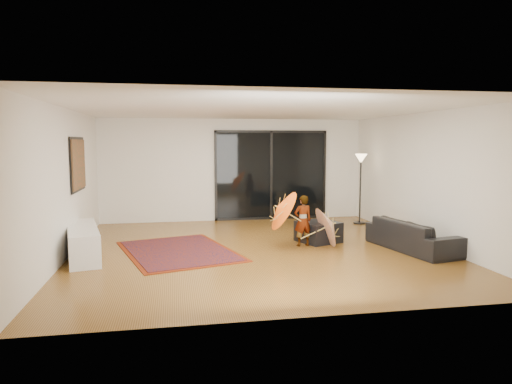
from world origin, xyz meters
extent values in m
plane|color=brown|center=(0.00, 0.00, 0.00)|extent=(7.00, 7.00, 0.00)
plane|color=white|center=(0.00, 0.00, 2.70)|extent=(7.00, 7.00, 0.00)
plane|color=silver|center=(0.00, 3.50, 1.35)|extent=(7.00, 0.00, 7.00)
plane|color=silver|center=(0.00, -3.50, 1.35)|extent=(7.00, 0.00, 7.00)
plane|color=silver|center=(-3.50, 0.00, 1.35)|extent=(0.00, 7.00, 7.00)
plane|color=silver|center=(3.50, 0.00, 1.35)|extent=(0.00, 7.00, 7.00)
cube|color=black|center=(1.00, 3.47, 1.20)|extent=(3.00, 0.04, 2.40)
cube|color=black|center=(1.00, 3.45, 2.37)|extent=(3.06, 0.06, 0.06)
cube|color=black|center=(1.00, 3.45, 0.03)|extent=(3.06, 0.06, 0.06)
cube|color=black|center=(1.00, 3.45, 1.20)|extent=(0.06, 0.06, 2.40)
cube|color=black|center=(-3.48, 1.00, 1.65)|extent=(0.02, 1.28, 1.08)
cube|color=#1A432F|center=(-3.46, 1.00, 1.65)|extent=(0.03, 1.18, 0.98)
cube|color=white|center=(-3.25, 0.04, 0.28)|extent=(0.92, 2.06, 0.56)
cube|color=#424244|center=(-3.25, -0.12, 0.15)|extent=(0.34, 0.34, 0.29)
cube|color=#631D08|center=(-1.53, 0.13, 0.01)|extent=(2.55, 3.06, 0.01)
cube|color=maroon|center=(-1.53, 0.13, 0.01)|extent=(2.35, 2.87, 0.02)
imported|color=black|center=(2.95, -0.54, 0.29)|extent=(1.15, 2.11, 0.58)
cube|color=black|center=(1.38, 0.49, 0.21)|extent=(0.97, 0.97, 0.42)
cylinder|color=black|center=(3.10, 2.37, 0.02)|extent=(0.31, 0.31, 0.03)
cylinder|color=black|center=(3.10, 2.37, 0.83)|extent=(0.04, 0.04, 1.65)
cone|color=#FFD899|center=(3.10, 2.37, 1.67)|extent=(0.31, 0.31, 0.24)
imported|color=#999999|center=(0.95, 0.18, 0.51)|extent=(0.41, 0.30, 1.03)
cone|color=#FF5C0D|center=(0.40, 0.13, 0.73)|extent=(0.60, 0.87, 0.83)
cylinder|color=#AE944A|center=(0.40, 0.13, 0.40)|extent=(0.44, 0.02, 0.28)
cylinder|color=#AE944A|center=(0.40, 0.13, 0.84)|extent=(0.06, 0.02, 0.05)
cone|color=silver|center=(1.55, 0.03, 0.51)|extent=(0.50, 0.84, 0.85)
cylinder|color=#AE944A|center=(1.55, 0.03, 0.13)|extent=(0.52, 0.02, 0.23)
cylinder|color=#AE944A|center=(1.55, 0.03, 0.62)|extent=(0.06, 0.02, 0.04)
camera|label=1|loc=(-1.59, -8.56, 2.08)|focal=32.00mm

